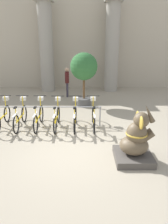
{
  "coord_description": "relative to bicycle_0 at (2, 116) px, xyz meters",
  "views": [
    {
      "loc": [
        0.29,
        -5.69,
        3.24
      ],
      "look_at": [
        0.29,
        0.67,
        1.0
      ],
      "focal_mm": 35.0,
      "sensor_mm": 36.0,
      "label": 1
    }
  ],
  "objects": [
    {
      "name": "bicycle_2",
      "position": [
        1.35,
        -0.01,
        0.0
      ],
      "size": [
        0.48,
        1.75,
        1.1
      ],
      "color": "black",
      "rests_on": "ground_plane"
    },
    {
      "name": "bicycle_4",
      "position": [
        2.69,
        -0.06,
        0.0
      ],
      "size": [
        0.48,
        1.75,
        1.1
      ],
      "color": "black",
      "rests_on": "ground_plane"
    },
    {
      "name": "bike_rack",
      "position": [
        1.68,
        0.09,
        0.2
      ],
      "size": [
        3.97,
        0.05,
        0.77
      ],
      "color": "gray",
      "rests_on": "ground_plane"
    },
    {
      "name": "elephant_statue",
      "position": [
        4.4,
        -2.31,
        0.13
      ],
      "size": [
        1.01,
        1.01,
        1.61
      ],
      "color": "#4C4742",
      "rests_on": "ground_plane"
    },
    {
      "name": "building_facade",
      "position": [
        2.73,
        6.74,
        2.59
      ],
      "size": [
        20.0,
        0.2,
        6.0
      ],
      "color": "#B2A893",
      "rests_on": "ground_plane"
    },
    {
      "name": "column_right",
      "position": [
        4.66,
        5.74,
        2.21
      ],
      "size": [
        1.02,
        1.02,
        5.16
      ],
      "color": "gray",
      "rests_on": "ground_plane"
    },
    {
      "name": "bicycle_0",
      "position": [
        0.0,
        0.0,
        0.0
      ],
      "size": [
        0.48,
        1.75,
        1.1
      ],
      "color": "black",
      "rests_on": "ground_plane"
    },
    {
      "name": "bicycle_5",
      "position": [
        3.37,
        -0.03,
        0.0
      ],
      "size": [
        0.48,
        1.75,
        1.1
      ],
      "color": "black",
      "rests_on": "ground_plane"
    },
    {
      "name": "ground_plane",
      "position": [
        2.73,
        -1.86,
        -0.41
      ],
      "size": [
        60.0,
        60.0,
        0.0
      ],
      "primitive_type": "plane",
      "color": "#9E937F"
    },
    {
      "name": "person_pedestrian",
      "position": [
        2.09,
        4.27,
        0.55
      ],
      "size": [
        0.21,
        0.47,
        1.61
      ],
      "color": "#383342",
      "rests_on": "ground_plane"
    },
    {
      "name": "bicycle_1",
      "position": [
        0.67,
        -0.02,
        0.0
      ],
      "size": [
        0.48,
        1.75,
        1.1
      ],
      "color": "black",
      "rests_on": "ground_plane"
    },
    {
      "name": "bicycle_3",
      "position": [
        2.02,
        -0.06,
        0.0
      ],
      "size": [
        0.48,
        1.75,
        1.1
      ],
      "color": "black",
      "rests_on": "ground_plane"
    },
    {
      "name": "potted_tree",
      "position": [
        3.01,
        2.63,
        1.34
      ],
      "size": [
        1.27,
        1.27,
        2.52
      ],
      "color": "#4C4C4C",
      "rests_on": "ground_plane"
    },
    {
      "name": "column_left",
      "position": [
        0.81,
        5.74,
        2.21
      ],
      "size": [
        1.02,
        1.02,
        5.16
      ],
      "color": "gray",
      "rests_on": "ground_plane"
    }
  ]
}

